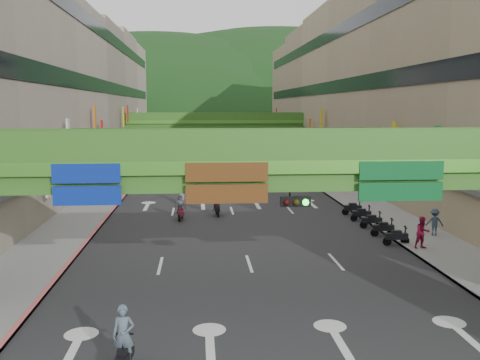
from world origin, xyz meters
name	(u,v)px	position (x,y,z in m)	size (l,w,h in m)	color
road_slab	(219,173)	(0.00, 50.00, 0.01)	(18.00, 140.00, 0.02)	#28282B
sidewalk_left	(128,173)	(-11.00, 50.00, 0.07)	(4.00, 140.00, 0.15)	gray
sidewalk_right	(309,171)	(11.00, 50.00, 0.07)	(4.00, 140.00, 0.15)	gray
curb_left	(144,173)	(-9.10, 50.00, 0.09)	(0.20, 140.00, 0.18)	#CC5959
curb_right	(294,171)	(9.10, 50.00, 0.09)	(0.20, 140.00, 0.18)	gray
building_row_left	(56,94)	(-18.93, 50.00, 9.46)	(12.80, 95.00, 19.00)	#9E937F
building_row_right	(375,94)	(18.93, 50.00, 9.46)	(12.80, 95.00, 19.00)	gray
overpass_near	(291,180)	(0.93, 5.38, 5.21)	(28.00, 12.27, 7.10)	#4C9E2D
overpass_far	(215,124)	(0.00, 65.00, 5.40)	(28.00, 2.20, 7.10)	#4C9E2D
hill_left	(159,132)	(-15.00, 160.00, 0.00)	(168.00, 140.00, 112.00)	#1C4419
hill_right	(274,129)	(25.00, 180.00, 0.00)	(208.00, 176.00, 128.00)	#1C4419
bunting_string	(229,131)	(0.00, 30.00, 5.96)	(26.00, 0.36, 0.47)	black
scooter_rider_near	(124,342)	(-4.79, 1.00, 1.02)	(0.69, 1.60, 2.16)	black
scooter_rider_mid	(218,202)	(-1.16, 24.25, 1.04)	(0.85, 1.60, 2.03)	black
scooter_rider_left	(182,193)	(-3.90, 29.24, 0.94)	(0.93, 1.60, 1.90)	#9F9FA6
scooter_rider_far	(180,207)	(-3.83, 22.98, 0.91)	(0.79, 1.60, 1.84)	maroon
parked_scooter_row	(372,221)	(8.80, 19.38, 0.52)	(1.60, 9.36, 1.08)	black
car_silver	(189,158)	(-3.81, 60.76, 0.76)	(1.60, 4.59, 1.51)	#A8A8B0
car_yellow	(234,160)	(2.26, 57.98, 0.73)	(1.72, 4.27, 1.46)	#B87E27
pedestrian_red	(422,235)	(9.80, 13.71, 0.90)	(0.87, 0.68, 1.79)	#A9143E
pedestrian_dark	(343,181)	(11.21, 35.07, 0.92)	(1.08, 0.45, 1.85)	black
pedestrian_blue	(434,224)	(11.80, 16.63, 0.82)	(0.77, 0.49, 1.64)	#2E3C53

